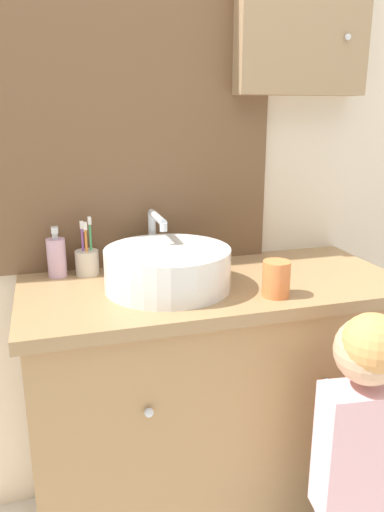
{
  "coord_description": "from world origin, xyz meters",
  "views": [
    {
      "loc": [
        -0.46,
        -0.97,
        1.34
      ],
      "look_at": [
        -0.08,
        0.29,
        0.95
      ],
      "focal_mm": 35.0,
      "sensor_mm": 36.0,
      "label": 1
    }
  ],
  "objects_px": {
    "toothbrush_holder": "(87,260)",
    "child_figure": "(359,441)",
    "soap_dispenser": "(57,257)",
    "drinking_cup": "(276,279)",
    "sink_basin": "(168,267)"
  },
  "relations": [
    {
      "from": "child_figure",
      "to": "drinking_cup",
      "type": "bearing_deg",
      "value": 116.66
    },
    {
      "from": "toothbrush_holder",
      "to": "child_figure",
      "type": "height_order",
      "value": "toothbrush_holder"
    },
    {
      "from": "drinking_cup",
      "to": "soap_dispenser",
      "type": "bearing_deg",
      "value": 148.78
    },
    {
      "from": "child_figure",
      "to": "drinking_cup",
      "type": "xyz_separation_m",
      "value": [
        -0.13,
        0.25,
        0.36
      ]
    },
    {
      "from": "sink_basin",
      "to": "soap_dispenser",
      "type": "xyz_separation_m",
      "value": [
        -0.3,
        0.19,
        0.0
      ]
    },
    {
      "from": "soap_dispenser",
      "to": "drinking_cup",
      "type": "relative_size",
      "value": 1.58
    },
    {
      "from": "toothbrush_holder",
      "to": "child_figure",
      "type": "bearing_deg",
      "value": -44.43
    },
    {
      "from": "sink_basin",
      "to": "drinking_cup",
      "type": "distance_m",
      "value": 0.3
    },
    {
      "from": "toothbrush_holder",
      "to": "child_figure",
      "type": "relative_size",
      "value": 0.2
    },
    {
      "from": "child_figure",
      "to": "drinking_cup",
      "type": "distance_m",
      "value": 0.46
    },
    {
      "from": "toothbrush_holder",
      "to": "drinking_cup",
      "type": "distance_m",
      "value": 0.58
    },
    {
      "from": "soap_dispenser",
      "to": "drinking_cup",
      "type": "bearing_deg",
      "value": -31.22
    },
    {
      "from": "soap_dispenser",
      "to": "sink_basin",
      "type": "bearing_deg",
      "value": -32.83
    },
    {
      "from": "toothbrush_holder",
      "to": "child_figure",
      "type": "distance_m",
      "value": 0.91
    },
    {
      "from": "toothbrush_holder",
      "to": "soap_dispenser",
      "type": "bearing_deg",
      "value": 177.58
    }
  ]
}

